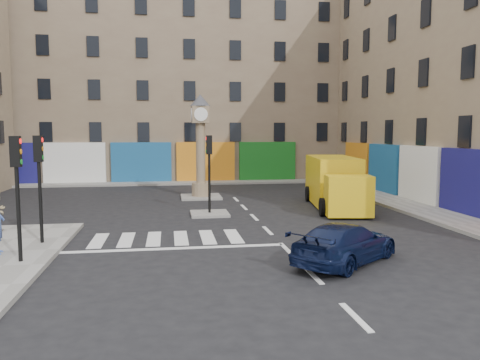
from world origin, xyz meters
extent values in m
plane|color=black|center=(0.00, 0.00, 0.00)|extent=(120.00, 120.00, 0.00)
cube|color=gray|center=(8.70, 10.00, 0.07)|extent=(2.60, 30.00, 0.15)
cube|color=gray|center=(-4.00, 22.20, 0.07)|extent=(32.00, 2.40, 0.15)
cube|color=gray|center=(-2.00, 8.00, 0.06)|extent=(1.80, 1.80, 0.12)
cube|color=gray|center=(-2.00, 14.00, 0.06)|extent=(2.40, 2.40, 0.12)
cube|color=#7E6D54|center=(-4.00, 28.00, 8.50)|extent=(32.00, 10.00, 17.00)
cylinder|color=black|center=(-8.30, 0.20, 1.55)|extent=(0.12, 0.12, 2.80)
cube|color=black|center=(-8.30, 0.20, 3.40)|extent=(0.28, 0.22, 0.90)
cylinder|color=black|center=(-8.30, 2.60, 1.55)|extent=(0.12, 0.12, 2.80)
cube|color=black|center=(-8.30, 2.60, 3.40)|extent=(0.28, 0.22, 0.90)
cylinder|color=black|center=(-2.00, 8.00, 1.52)|extent=(0.12, 0.12, 2.80)
cube|color=black|center=(-2.00, 8.00, 3.37)|extent=(0.28, 0.22, 0.90)
cylinder|color=#8B785B|center=(-2.00, 14.00, 0.52)|extent=(1.10, 1.10, 0.80)
cylinder|color=#8B785B|center=(-2.00, 14.00, 2.72)|extent=(0.56, 0.56, 3.60)
cube|color=#8B785B|center=(-2.00, 14.00, 5.02)|extent=(1.00, 1.00, 1.00)
cylinder|color=white|center=(-2.00, 13.48, 5.02)|extent=(0.80, 0.06, 0.80)
cone|color=#333338|center=(-2.00, 14.00, 5.87)|extent=(1.20, 1.20, 0.70)
imported|color=black|center=(1.34, -0.94, 0.62)|extent=(4.36, 4.04, 1.23)
cube|color=yellow|center=(4.91, 10.13, 1.37)|extent=(2.99, 5.55, 2.53)
cube|color=yellow|center=(4.29, 6.22, 1.04)|extent=(2.27, 1.63, 1.87)
cube|color=black|center=(4.28, 6.17, 1.48)|extent=(2.00, 1.27, 0.77)
cylinder|color=black|center=(3.27, 6.83, 0.44)|extent=(0.41, 0.91, 0.88)
cylinder|color=black|center=(5.44, 6.48, 0.44)|extent=(0.41, 0.91, 0.88)
cylinder|color=black|center=(4.03, 11.60, 0.44)|extent=(0.41, 0.91, 0.88)
cylinder|color=black|center=(6.20, 11.26, 0.44)|extent=(0.41, 0.91, 0.88)
camera|label=1|loc=(-3.91, -14.18, 3.94)|focal=35.00mm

